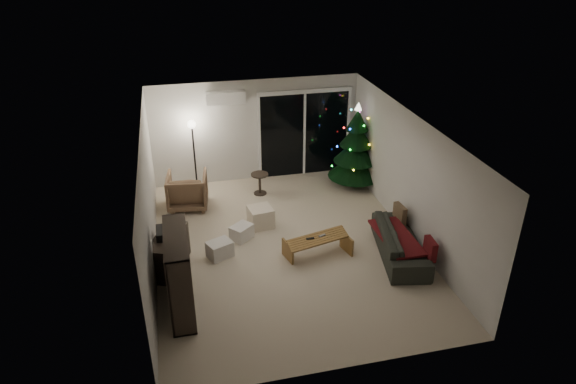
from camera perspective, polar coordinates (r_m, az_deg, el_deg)
name	(u,v)px	position (r m, az deg, el deg)	size (l,w,h in m)	color
room	(291,167)	(11.05, 0.38, 2.79)	(6.50, 7.51, 2.60)	beige
bookshelf	(168,274)	(8.46, -13.15, -8.91)	(0.35, 1.40, 1.40)	black
media_cabinet	(169,252)	(9.65, -13.11, -6.51)	(0.41, 1.10, 0.69)	black
stereo	(166,232)	(9.43, -13.37, -4.39)	(0.35, 0.41, 0.15)	black
armchair	(187,191)	(11.62, -11.11, 0.16)	(0.86, 0.88, 0.80)	brown
ottoman	(260,217)	(10.77, -3.08, -2.78)	(0.47, 0.47, 0.42)	#F0E2D0
cardboard_box_a	(220,249)	(9.90, -7.59, -6.32)	(0.45, 0.34, 0.32)	silver
cardboard_box_b	(242,232)	(10.39, -5.17, -4.46)	(0.42, 0.32, 0.30)	silver
side_table	(260,184)	(12.05, -3.14, 0.92)	(0.41, 0.41, 0.51)	black
floor_lamp	(195,158)	(12.12, -10.33, 3.75)	(0.27, 0.27, 1.70)	black
sofa	(401,242)	(10.02, 12.40, -5.46)	(1.94, 0.76, 0.57)	#2F3229
sofa_throw	(396,237)	(9.92, 11.95, -4.93)	(0.60, 1.40, 0.05)	#550D1A
cushion_a	(400,214)	(10.50, 12.31, -2.37)	(0.11, 0.37, 0.37)	#756549
cushion_b	(430,249)	(9.53, 15.52, -6.11)	(0.11, 0.37, 0.37)	#550D1A
coffee_table	(318,247)	(9.84, 3.30, -6.08)	(1.23, 0.43, 0.39)	olive
remote_a	(310,239)	(9.69, 2.48, -5.19)	(0.15, 0.05, 0.02)	black
remote_b	(322,236)	(9.79, 3.82, -4.85)	(0.14, 0.04, 0.02)	slate
christmas_tree	(356,145)	(12.27, 7.57, 5.21)	(1.28, 1.28, 2.07)	black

